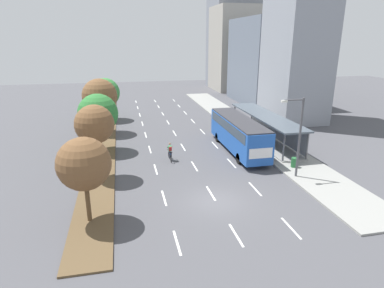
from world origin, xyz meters
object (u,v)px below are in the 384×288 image
Objects in this scene: bus at (238,131)px; cyclist at (170,152)px; median_tree_second at (94,125)px; median_tree_third at (98,114)px; bus_shelter at (267,125)px; median_tree_fourth at (100,96)px; streetlight at (298,132)px; median_tree_nearest at (84,164)px; median_tree_fifth at (105,93)px; trash_bin at (294,162)px.

cyclist is at bearing -169.59° from bus.
bus is at bearing 16.94° from median_tree_second.
median_tree_third reaches higher than cyclist.
median_tree_fourth is at bearing 157.87° from bus_shelter.
bus is 8.04m from streetlight.
median_tree_nearest reaches higher than bus_shelter.
streetlight is (15.62, -24.22, 0.03)m from median_tree_fifth.
median_tree_nearest is 0.93× the size of median_tree_third.
bus_shelter is at bearing 29.38° from bus.
bus is 1.96× the size of median_tree_fifth.
median_tree_fifth is at bearing 126.71° from trash_bin.
median_tree_fourth reaches higher than median_tree_third.
cyclist is at bearing 146.33° from streetlight.
cyclist is 7.87m from median_tree_second.
median_tree_nearest is 13.86m from median_tree_third.
median_tree_fourth is (-13.78, 9.76, 2.46)m from bus.
bus_shelter is at bearing 36.78° from median_tree_nearest.
bus is at bearing 106.07° from streetlight.
bus is 14.32m from median_tree_second.
bus_shelter is 10.36m from streetlight.
median_tree_fourth reaches higher than trash_bin.
median_tree_nearest is 0.90× the size of median_tree_second.
bus_shelter is 8.23m from trash_bin.
streetlight is 7.65× the size of trash_bin.
bus_shelter is 18.06m from median_tree_third.
trash_bin is (10.36, -4.33, -0.22)m from cyclist.
median_tree_nearest is 20.81m from median_tree_fourth.
cyclist is at bearing 23.80° from median_tree_second.
median_tree_nearest is at bearing -162.29° from trash_bin.
median_tree_second reaches higher than bus_shelter.
streetlight reaches higher than trash_bin.
cyclist is 0.34× the size of median_tree_nearest.
bus is at bearing -150.62° from bus_shelter.
median_tree_third reaches higher than trash_bin.
median_tree_third is 18.91m from streetlight.
cyclist is 8.31m from median_tree_third.
streetlight is at bearing -47.30° from median_tree_fourth.
median_tree_fourth is at bearing 144.70° from bus.
median_tree_fifth is (-6.29, 18.00, 3.07)m from cyclist.
bus_shelter is 16.82× the size of trash_bin.
streetlight reaches higher than median_tree_third.
median_tree_fourth is 1.12× the size of median_tree_fifth.
median_tree_nearest is at bearing -90.54° from median_tree_fifth.
median_tree_second is at bearing -88.65° from median_tree_third.
median_tree_nearest is at bearing -90.23° from median_tree_third.
median_tree_third is (-0.16, 6.93, -0.63)m from median_tree_second.
median_tree_nearest is (-6.55, -9.73, 3.08)m from cyclist.
cyclist is 12.12m from median_tree_nearest.
bus_shelter reaches higher than cyclist.
median_tree_fifth reaches higher than trash_bin.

